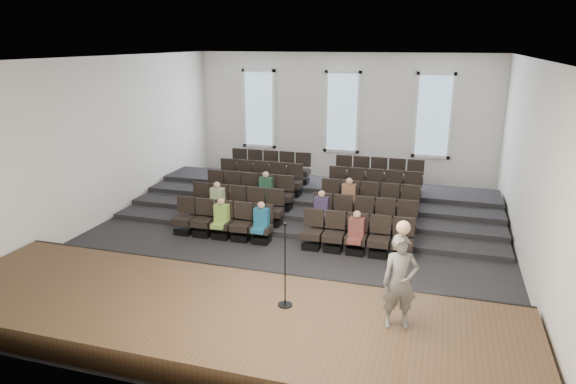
# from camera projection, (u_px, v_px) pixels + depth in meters

# --- Properties ---
(ground) EXTENTS (14.00, 14.00, 0.00)m
(ground) POSITION_uv_depth(u_px,v_px,m) (292.00, 238.00, 14.70)
(ground) COLOR black
(ground) RESTS_ON ground
(ceiling) EXTENTS (12.00, 14.00, 0.02)m
(ceiling) POSITION_uv_depth(u_px,v_px,m) (293.00, 57.00, 13.28)
(ceiling) COLOR white
(ceiling) RESTS_ON ground
(wall_back) EXTENTS (12.00, 0.04, 5.00)m
(wall_back) POSITION_uv_depth(u_px,v_px,m) (342.00, 117.00, 20.43)
(wall_back) COLOR white
(wall_back) RESTS_ON ground
(wall_front) EXTENTS (12.00, 0.04, 5.00)m
(wall_front) POSITION_uv_depth(u_px,v_px,m) (158.00, 248.00, 7.55)
(wall_front) COLOR white
(wall_front) RESTS_ON ground
(wall_left) EXTENTS (0.04, 14.00, 5.00)m
(wall_left) POSITION_uv_depth(u_px,v_px,m) (104.00, 140.00, 15.67)
(wall_left) COLOR white
(wall_left) RESTS_ON ground
(wall_right) EXTENTS (0.04, 14.00, 5.00)m
(wall_right) POSITION_uv_depth(u_px,v_px,m) (533.00, 168.00, 12.31)
(wall_right) COLOR white
(wall_right) RESTS_ON ground
(stage) EXTENTS (11.80, 3.60, 0.50)m
(stage) POSITION_uv_depth(u_px,v_px,m) (218.00, 319.00, 9.96)
(stage) COLOR #452E1D
(stage) RESTS_ON ground
(stage_lip) EXTENTS (11.80, 0.06, 0.52)m
(stage_lip) POSITION_uv_depth(u_px,v_px,m) (251.00, 280.00, 11.58)
(stage_lip) COLOR black
(stage_lip) RESTS_ON ground
(risers) EXTENTS (11.80, 4.80, 0.60)m
(risers) POSITION_uv_depth(u_px,v_px,m) (318.00, 200.00, 17.56)
(risers) COLOR black
(risers) RESTS_ON ground
(seating_rows) EXTENTS (6.80, 4.70, 1.67)m
(seating_rows) POSITION_uv_depth(u_px,v_px,m) (306.00, 200.00, 15.92)
(seating_rows) COLOR black
(seating_rows) RESTS_ON ground
(windows) EXTENTS (8.44, 0.10, 3.24)m
(windows) POSITION_uv_depth(u_px,v_px,m) (342.00, 112.00, 20.31)
(windows) COLOR white
(windows) RESTS_ON wall_back
(audience) EXTENTS (4.85, 2.64, 1.10)m
(audience) POSITION_uv_depth(u_px,v_px,m) (283.00, 207.00, 14.85)
(audience) COLOR #7CA943
(audience) RESTS_ON seating_rows
(speaker) EXTENTS (0.72, 0.58, 1.73)m
(speaker) POSITION_uv_depth(u_px,v_px,m) (400.00, 282.00, 9.01)
(speaker) COLOR #615F5C
(speaker) RESTS_ON stage
(mic_stand) EXTENTS (0.29, 0.29, 1.71)m
(mic_stand) POSITION_uv_depth(u_px,v_px,m) (285.00, 281.00, 9.81)
(mic_stand) COLOR black
(mic_stand) RESTS_ON stage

